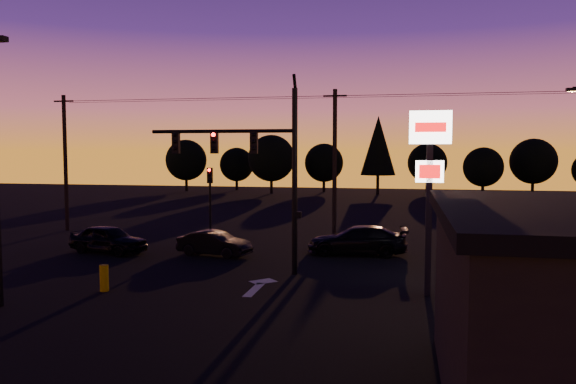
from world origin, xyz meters
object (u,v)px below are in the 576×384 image
Objects in this scene: bollard at (104,278)px; suv_parked at (538,302)px; pylon_sign at (430,163)px; car_left at (108,239)px; car_right at (357,240)px; car_mid at (214,243)px; traffic_signal_mast at (258,160)px; secondary_signal at (210,193)px.

bollard is 0.19× the size of suv_parked.
car_left is at bearing 160.93° from pylon_sign.
car_left reaches higher than suv_parked.
suv_parked is (15.25, -1.13, 0.22)m from bollard.
car_mid is at bearing -79.84° from car_right.
car_mid is 16.20m from suv_parked.
pylon_sign reaches higher than bollard.
suv_parked is (6.41, -10.65, -0.01)m from car_right.
bollard is at bearing -46.45° from car_right.
bollard is 8.40m from car_left.
suv_parked reaches higher than car_mid.
car_mid is at bearing 133.32° from traffic_signal_mast.
pylon_sign is 6.04m from suv_parked.
traffic_signal_mast reaches higher than bollard.
secondary_signal reaches higher than car_left.
car_mid is at bearing -67.81° from secondary_signal.
suv_parked is at bearing -40.48° from secondary_signal.
bollard is at bearing -90.32° from secondary_signal.
bollard is 7.97m from car_mid.
traffic_signal_mast is 7.94m from bollard.
car_right is (8.78, -2.31, -2.12)m from secondary_signal.
pylon_sign is at bearing 8.65° from bollard.
suv_parked is at bearing -100.89° from car_left.
car_right is (7.13, 1.74, 0.11)m from car_mid.
bollard is at bearing -138.60° from car_left.
bollard is at bearing -171.35° from pylon_sign.
traffic_signal_mast is at bearing -40.31° from car_right.
car_left is 13.01m from car_right.
secondary_signal is 15.75m from pylon_sign.
secondary_signal reaches higher than car_mid.
secondary_signal is 12.06m from bollard.
traffic_signal_mast is 8.54× the size of bollard.
traffic_signal_mast is 2.24× the size of car_mid.
secondary_signal is at bearing 140.23° from pylon_sign.
pylon_sign is 12.98m from bollard.
pylon_sign is at bearing -19.36° from traffic_signal_mast.
traffic_signal_mast is 1.68× the size of car_right.
secondary_signal is 4.91m from car_mid.
traffic_signal_mast is 12.38m from suv_parked.
secondary_signal is 0.85× the size of car_right.
suv_parked is (10.28, -5.46, -4.21)m from traffic_signal_mast.
bollard is at bearing 179.22° from car_mid.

